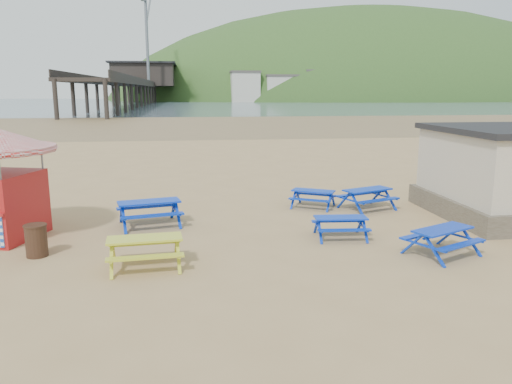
{
  "coord_description": "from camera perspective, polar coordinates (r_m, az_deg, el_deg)",
  "views": [
    {
      "loc": [
        -1.91,
        -14.9,
        4.38
      ],
      "look_at": [
        0.31,
        1.5,
        1.0
      ],
      "focal_mm": 35.0,
      "sensor_mm": 36.0,
      "label": 1
    }
  ],
  "objects": [
    {
      "name": "ground",
      "position": [
        15.65,
        -0.38,
        -4.71
      ],
      "size": [
        400.0,
        400.0,
        0.0
      ],
      "primitive_type": "plane",
      "color": "tan",
      "rests_on": "ground"
    },
    {
      "name": "picnic_table_blue_c",
      "position": [
        19.11,
        12.59,
        -0.8
      ],
      "size": [
        2.26,
        2.06,
        0.78
      ],
      "rotation": [
        0.0,
        0.0,
        0.37
      ],
      "color": "#042EB1",
      "rests_on": "ground"
    },
    {
      "name": "picnic_table_blue_a",
      "position": [
        16.76,
        -12.07,
        -2.4
      ],
      "size": [
        2.29,
        2.0,
        0.83
      ],
      "rotation": [
        0.0,
        0.0,
        0.22
      ],
      "color": "#042EB1",
      "rests_on": "ground"
    },
    {
      "name": "litter_bin",
      "position": [
        14.63,
        -23.82,
        -5.07
      ],
      "size": [
        0.6,
        0.6,
        0.88
      ],
      "color": "#3D2118",
      "rests_on": "ground"
    },
    {
      "name": "picnic_table_blue_b",
      "position": [
        19.09,
        6.55,
        -0.77
      ],
      "size": [
        2.01,
        1.89,
        0.67
      ],
      "rotation": [
        0.0,
        0.0,
        -0.51
      ],
      "color": "#042EB1",
      "rests_on": "ground"
    },
    {
      "name": "picnic_table_blue_e",
      "position": [
        14.41,
        20.48,
        -5.35
      ],
      "size": [
        2.22,
        2.06,
        0.75
      ],
      "rotation": [
        0.0,
        0.0,
        0.45
      ],
      "color": "#042EB1",
      "rests_on": "ground"
    },
    {
      "name": "sea",
      "position": [
        184.97,
        -7.21,
        10.09
      ],
      "size": [
        400.0,
        400.0,
        0.0
      ],
      "primitive_type": "plane",
      "color": "#4C5F6C",
      "rests_on": "ground"
    },
    {
      "name": "picnic_table_yellow",
      "position": [
        12.92,
        -12.55,
        -6.74
      ],
      "size": [
        1.97,
        1.64,
        0.77
      ],
      "rotation": [
        0.0,
        0.0,
        0.09
      ],
      "color": "#B1CB2A",
      "rests_on": "ground"
    },
    {
      "name": "headland_town",
      "position": [
        261.67,
        13.02,
        8.11
      ],
      "size": [
        264.0,
        144.0,
        108.0
      ],
      "color": "#2D4C1E",
      "rests_on": "ground"
    },
    {
      "name": "picnic_table_blue_d",
      "position": [
        15.27,
        9.62,
        -4.01
      ],
      "size": [
        1.65,
        1.38,
        0.65
      ],
      "rotation": [
        0.0,
        0.0,
        -0.08
      ],
      "color": "#042EB1",
      "rests_on": "ground"
    },
    {
      "name": "wet_sand",
      "position": [
        70.07,
        -6.17,
        7.89
      ],
      "size": [
        400.0,
        400.0,
        0.0
      ],
      "primitive_type": "plane",
      "color": "olive",
      "rests_on": "ground"
    },
    {
      "name": "pier",
      "position": [
        193.81,
        -12.72,
        11.58
      ],
      "size": [
        24.0,
        220.0,
        39.29
      ],
      "color": "black",
      "rests_on": "ground"
    }
  ]
}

